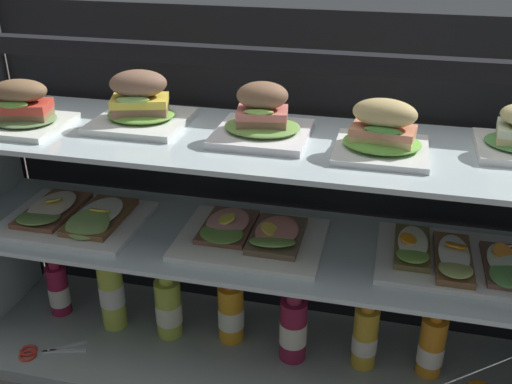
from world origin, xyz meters
The scene contains 22 objects.
ground_plane centered at (0.00, 0.00, -0.01)m, with size 6.00×6.00×0.02m, color #5B524C.
case_base_deck centered at (0.00, 0.00, 0.02)m, with size 1.56×0.43×0.04m, color #9BA6A2.
case_frame centered at (0.00, 0.11, 0.48)m, with size 1.56×0.43×0.87m.
riser_lower_tier centered at (0.00, 0.00, 0.20)m, with size 1.48×0.35×0.33m.
shelf_lower_glass centered at (0.00, 0.00, 0.37)m, with size 1.50×0.37×0.01m, color silver.
riser_upper_tier centered at (0.00, 0.00, 0.50)m, with size 1.48×0.35×0.24m.
shelf_upper_glass centered at (0.00, 0.00, 0.62)m, with size 1.50×0.37×0.01m, color silver.
plated_roll_sandwich_mid_left centered at (-0.53, -0.05, 0.67)m, with size 0.18×0.18×0.11m.
plated_roll_sandwich_right_of_center centered at (-0.28, 0.03, 0.68)m, with size 0.21×0.21×0.13m.
plated_roll_sandwich_far_left centered at (0.01, 0.01, 0.67)m, with size 0.20×0.20×0.12m.
plated_roll_sandwich_near_left_corner centered at (0.27, -0.02, 0.67)m, with size 0.19×0.19×0.11m.
open_sandwich_tray_far_left centered at (-0.46, -0.02, 0.39)m, with size 0.34×0.26×0.06m.
open_sandwich_tray_left_of_center centered at (-0.01, -0.01, 0.39)m, with size 0.34×0.26×0.05m.
open_sandwich_tray_far_right centered at (0.45, 0.00, 0.39)m, with size 0.34×0.26×0.06m.
juice_bottle_back_right centered at (-0.58, 0.03, 0.11)m, with size 0.06×0.06×0.20m.
juice_bottle_near_post centered at (-0.41, 0.02, 0.14)m, with size 0.07×0.07×0.25m.
juice_bottle_front_middle centered at (-0.25, 0.02, 0.12)m, with size 0.07×0.07×0.21m.
juice_bottle_tucked_behind centered at (-0.08, 0.04, 0.12)m, with size 0.07×0.07×0.22m.
juice_bottle_front_right_end centered at (0.10, 0.01, 0.13)m, with size 0.07×0.07×0.24m.
juice_bottle_back_center centered at (0.27, 0.02, 0.13)m, with size 0.06×0.06×0.22m.
juice_bottle_front_left_end centered at (0.44, 0.03, 0.12)m, with size 0.06×0.06×0.21m.
kitchen_scissors centered at (-0.56, -0.14, 0.04)m, with size 0.17×0.12×0.01m.
Camera 1 is at (0.28, -1.17, 1.09)m, focal length 41.31 mm.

